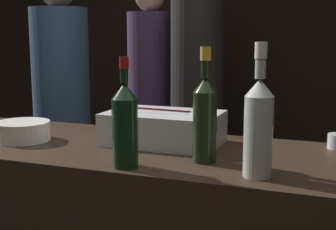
# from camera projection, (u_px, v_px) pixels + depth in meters

# --- Properties ---
(wall_back_chalkboard) EXTENTS (6.40, 0.06, 2.80)m
(wall_back_chalkboard) POSITION_uv_depth(u_px,v_px,m) (269.00, 29.00, 3.68)
(wall_back_chalkboard) COLOR black
(wall_back_chalkboard) RESTS_ON ground_plane
(ice_bin_with_bottles) EXTENTS (0.42, 0.27, 0.12)m
(ice_bin_with_bottles) POSITION_uv_depth(u_px,v_px,m) (162.00, 127.00, 1.75)
(ice_bin_with_bottles) COLOR silver
(ice_bin_with_bottles) RESTS_ON bar_counter
(bowl_white) EXTENTS (0.21, 0.21, 0.07)m
(bowl_white) POSITION_uv_depth(u_px,v_px,m) (23.00, 130.00, 1.81)
(bowl_white) COLOR silver
(bowl_white) RESTS_ON bar_counter
(white_wine_bottle) EXTENTS (0.08, 0.08, 0.39)m
(white_wine_bottle) POSITION_uv_depth(u_px,v_px,m) (259.00, 123.00, 1.33)
(white_wine_bottle) COLOR #B2B7AD
(white_wine_bottle) RESTS_ON bar_counter
(champagne_bottle) EXTENTS (0.08, 0.08, 0.37)m
(champagne_bottle) POSITION_uv_depth(u_px,v_px,m) (205.00, 116.00, 1.49)
(champagne_bottle) COLOR black
(champagne_bottle) RESTS_ON bar_counter
(red_wine_bottle_burgundy) EXTENTS (0.08, 0.08, 0.34)m
(red_wine_bottle_burgundy) POSITION_uv_depth(u_px,v_px,m) (125.00, 123.00, 1.43)
(red_wine_bottle_burgundy) COLOR black
(red_wine_bottle_burgundy) RESTS_ON bar_counter
(person_in_hoodie) EXTENTS (0.33, 0.33, 1.73)m
(person_in_hoodie) POSITION_uv_depth(u_px,v_px,m) (150.00, 87.00, 3.48)
(person_in_hoodie) COLOR black
(person_in_hoodie) RESTS_ON ground_plane
(person_blond_tee) EXTENTS (0.36, 0.36, 1.82)m
(person_blond_tee) POSITION_uv_depth(u_px,v_px,m) (197.00, 86.00, 3.17)
(person_blond_tee) COLOR black
(person_blond_tee) RESTS_ON ground_plane
(person_grey_polo) EXTENTS (0.32, 0.32, 1.72)m
(person_grey_polo) POSITION_uv_depth(u_px,v_px,m) (62.00, 103.00, 2.70)
(person_grey_polo) COLOR black
(person_grey_polo) RESTS_ON ground_plane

